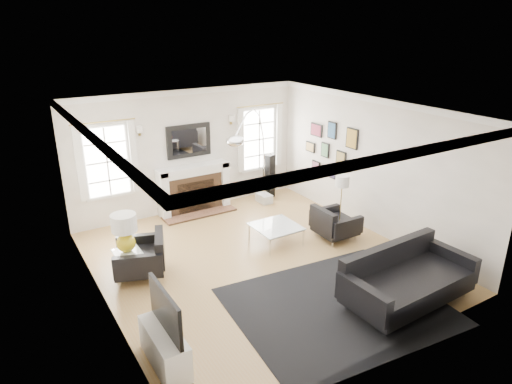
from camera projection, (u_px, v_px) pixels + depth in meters
floor at (258, 260)px, 8.48m from camera, size 6.00×6.00×0.00m
back_wall at (189, 151)px, 10.39m from camera, size 5.50×0.04×2.80m
front_wall at (386, 262)px, 5.59m from camera, size 5.50×0.04×2.80m
left_wall at (97, 224)px, 6.65m from camera, size 0.04×6.00×2.80m
right_wall at (372, 166)px, 9.34m from camera, size 0.04×6.00×2.80m
ceiling at (258, 110)px, 7.50m from camera, size 5.50×6.00×0.02m
crown_molding at (258, 114)px, 7.52m from camera, size 5.50×6.00×0.12m
fireplace at (194, 189)px, 10.52m from camera, size 1.70×0.69×1.11m
mantel_mirror at (189, 141)px, 10.26m from camera, size 1.05×0.07×0.75m
window_left at (107, 161)px, 9.42m from camera, size 1.24×0.15×1.62m
window_right at (259, 139)px, 11.23m from camera, size 1.24×0.15×1.62m
gallery_wall at (330, 146)px, 10.31m from camera, size 0.04×1.73×1.29m
tv_unit at (165, 343)px, 5.81m from camera, size 0.35×1.00×1.09m
area_rug at (337, 306)px, 7.10m from camera, size 3.40×2.92×0.01m
sofa at (405, 280)px, 7.12m from camera, size 2.22×1.08×0.71m
armchair_left at (143, 257)px, 7.88m from camera, size 1.08×1.14×0.62m
armchair_right at (333, 224)px, 9.25m from camera, size 0.78×0.86×0.57m
coffee_table at (276, 227)px, 9.02m from camera, size 0.86×0.86×0.38m
side_table_left at (128, 257)px, 7.82m from camera, size 0.44×0.44×0.49m
nesting_table at (386, 267)px, 7.52m from camera, size 0.44×0.37×0.49m
gourd_lamp at (125, 230)px, 7.65m from camera, size 0.43×0.43×0.68m
orange_vase at (387, 255)px, 7.45m from camera, size 0.11×0.11×0.18m
arc_floor_lamp at (251, 159)px, 9.88m from camera, size 1.79×1.66×2.54m
stick_floor_lamp at (342, 184)px, 8.96m from camera, size 0.27×0.27×1.35m
speaker_tower at (269, 176)px, 11.37m from camera, size 0.28×0.28×1.11m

